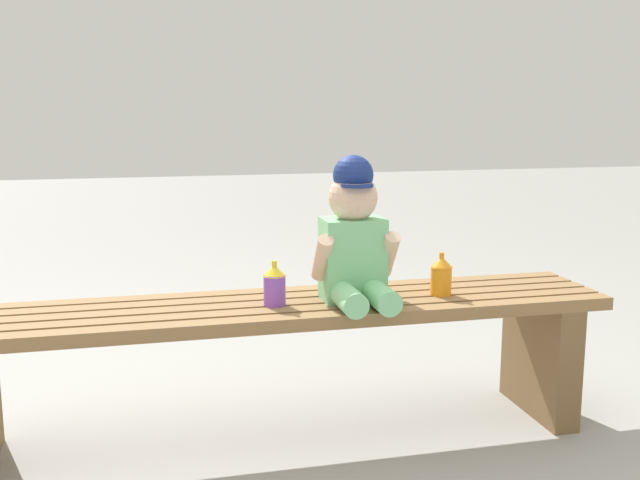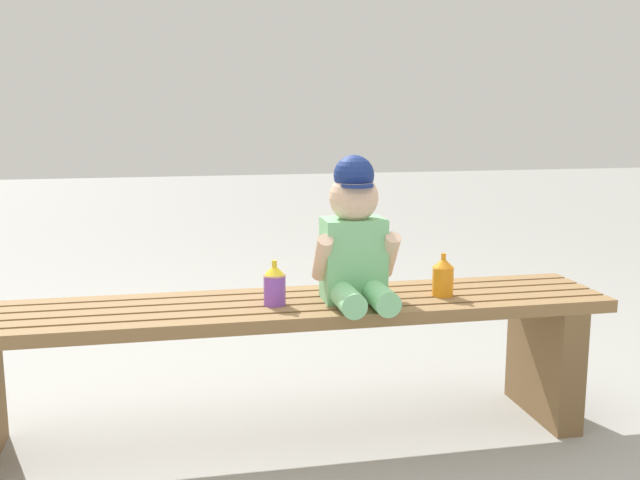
# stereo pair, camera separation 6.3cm
# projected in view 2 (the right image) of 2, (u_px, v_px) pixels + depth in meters

# --- Properties ---
(ground_plane) EXTENTS (16.00, 16.00, 0.00)m
(ground_plane) POSITION_uv_depth(u_px,v_px,m) (282.00, 437.00, 2.13)
(ground_plane) COLOR #999993
(park_bench) EXTENTS (1.86, 0.34, 0.40)m
(park_bench) POSITION_uv_depth(u_px,v_px,m) (281.00, 344.00, 2.08)
(park_bench) COLOR olive
(park_bench) RESTS_ON ground_plane
(child_figure) EXTENTS (0.23, 0.27, 0.40)m
(child_figure) POSITION_uv_depth(u_px,v_px,m) (355.00, 239.00, 2.04)
(child_figure) COLOR #7FCC8C
(child_figure) RESTS_ON park_bench
(sippy_cup_left) EXTENTS (0.06, 0.06, 0.12)m
(sippy_cup_left) POSITION_uv_depth(u_px,v_px,m) (275.00, 284.00, 2.02)
(sippy_cup_left) COLOR #8C4CCC
(sippy_cup_left) RESTS_ON park_bench
(sippy_cup_right) EXTENTS (0.06, 0.06, 0.12)m
(sippy_cup_right) POSITION_uv_depth(u_px,v_px,m) (443.00, 276.00, 2.11)
(sippy_cup_right) COLOR orange
(sippy_cup_right) RESTS_ON park_bench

